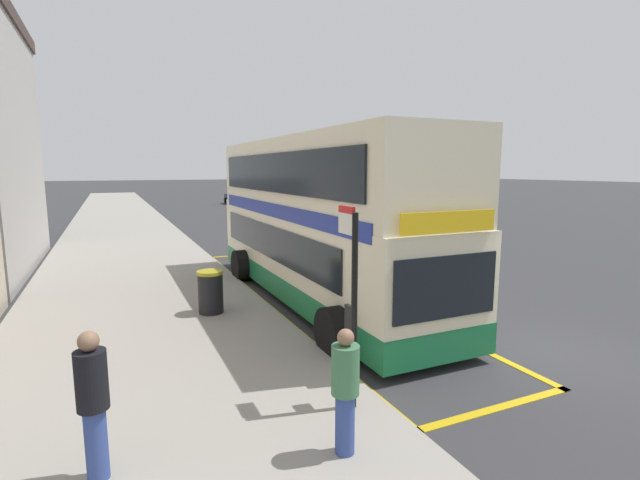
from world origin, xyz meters
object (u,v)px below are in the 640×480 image
(parked_car_navy_distant, at_px, (237,196))
(pedestrian_waiting_near_sign, at_px, (345,387))
(pedestrian_further_back, at_px, (93,400))
(double_decker_bus, at_px, (317,226))
(bus_stop_sign, at_px, (352,293))
(parked_car_grey_far, at_px, (274,210))
(litter_bin, at_px, (211,292))

(parked_car_navy_distant, xyz_separation_m, pedestrian_waiting_near_sign, (-9.79, -43.07, 0.20))
(parked_car_navy_distant, distance_m, pedestrian_further_back, 44.16)
(pedestrian_waiting_near_sign, xyz_separation_m, pedestrian_further_back, (-2.74, 0.73, 0.09))
(double_decker_bus, relative_size, pedestrian_further_back, 6.26)
(bus_stop_sign, relative_size, pedestrian_further_back, 1.69)
(parked_car_navy_distant, xyz_separation_m, pedestrian_further_back, (-12.53, -42.34, 0.28))
(double_decker_bus, xyz_separation_m, pedestrian_waiting_near_sign, (-2.69, -6.84, -1.07))
(parked_car_navy_distant, height_order, parked_car_grey_far, same)
(litter_bin, bearing_deg, parked_car_navy_distant, 74.57)
(double_decker_bus, bearing_deg, litter_bin, -170.58)
(double_decker_bus, relative_size, parked_car_grey_far, 2.58)
(parked_car_grey_far, relative_size, litter_bin, 4.05)
(litter_bin, bearing_deg, bus_stop_sign, -79.60)
(bus_stop_sign, height_order, pedestrian_further_back, bus_stop_sign)
(parked_car_grey_far, bearing_deg, parked_car_navy_distant, 86.51)
(pedestrian_waiting_near_sign, distance_m, pedestrian_further_back, 2.84)
(parked_car_navy_distant, bearing_deg, bus_stop_sign, 75.70)
(bus_stop_sign, relative_size, litter_bin, 2.82)
(double_decker_bus, xyz_separation_m, litter_bin, (-3.04, -0.50, -1.40))
(double_decker_bus, xyz_separation_m, parked_car_navy_distant, (7.10, 36.22, -1.26))
(litter_bin, bearing_deg, pedestrian_further_back, -113.10)
(parked_car_navy_distant, bearing_deg, pedestrian_further_back, 71.50)
(pedestrian_further_back, bearing_deg, double_decker_bus, 48.38)
(pedestrian_waiting_near_sign, bearing_deg, bus_stop_sign, 58.11)
(parked_car_grey_far, bearing_deg, pedestrian_waiting_near_sign, -104.46)
(pedestrian_waiting_near_sign, height_order, litter_bin, pedestrian_waiting_near_sign)
(litter_bin, bearing_deg, parked_car_grey_far, 67.07)
(bus_stop_sign, distance_m, parked_car_navy_distant, 43.06)
(pedestrian_waiting_near_sign, distance_m, litter_bin, 6.36)
(bus_stop_sign, height_order, litter_bin, bus_stop_sign)
(double_decker_bus, distance_m, pedestrian_further_back, 8.24)
(litter_bin, bearing_deg, pedestrian_waiting_near_sign, -86.83)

